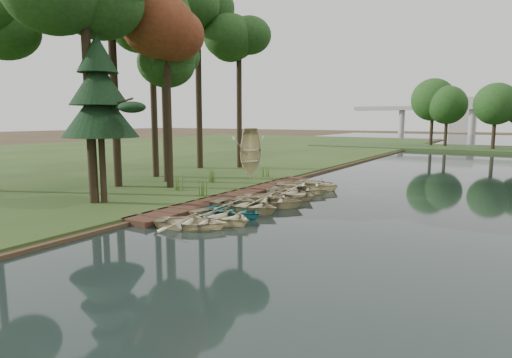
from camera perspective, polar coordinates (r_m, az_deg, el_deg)
The scene contains 26 objects.
ground at distance 24.15m, azimuth 0.74°, elevation -2.92°, with size 300.00×300.00×0.00m, color #3D2F1D.
boardwalk at distance 24.96m, azimuth -2.42°, elevation -2.22°, with size 1.60×16.00×0.30m, color #3A2216.
peninsula at distance 70.61m, azimuth 28.21°, elevation 3.52°, with size 50.00×14.00×0.45m, color #2D441E.
far_trees at distance 70.78m, azimuth 25.82°, elevation 8.71°, with size 45.60×5.60×8.80m.
building_b at distance 166.25m, azimuth 25.91°, elevation 7.69°, with size 8.00×8.00×12.00m, color #A5A5A0.
rowboat_0 at distance 18.12m, azimuth -8.62°, elevation -5.51°, with size 2.20×3.08×0.64m, color beige.
rowboat_1 at distance 18.99m, azimuth -4.76°, elevation -4.74°, with size 2.38×3.34×0.69m, color beige.
rowboat_2 at distance 20.11m, azimuth -3.16°, elevation -4.10°, with size 2.16×3.03×0.63m, color teal.
rowboat_3 at distance 21.07m, azimuth -1.56°, elevation -3.32°, with size 2.67×3.74×0.78m, color beige.
rowboat_4 at distance 22.20m, azimuth 1.63°, elevation -2.76°, with size 2.62×3.67×0.76m, color beige.
rowboat_5 at distance 23.44m, azimuth 2.31°, elevation -2.28°, with size 2.37×3.32×0.69m, color beige.
rowboat_6 at distance 24.68m, azimuth 4.71°, elevation -1.75°, with size 2.46×3.45×0.71m, color beige.
rowboat_7 at distance 26.00m, azimuth 5.68°, elevation -1.28°, with size 2.43×3.40×0.70m, color beige.
rowboat_8 at distance 27.37m, azimuth 6.81°, elevation -0.72°, with size 2.78×3.89×0.81m, color beige.
rowboat_9 at distance 28.55m, azimuth 8.16°, elevation -0.48°, with size 2.46×3.45×0.71m, color beige.
stored_rowboat at distance 30.94m, azimuth -0.81°, elevation 0.76°, with size 2.59×3.63×0.75m, color beige.
tree_2 at distance 27.73m, azimuth -11.92°, elevation 18.39°, with size 4.23×4.23×11.28m.
tree_3 at distance 33.31m, azimuth -13.80°, elevation 19.39°, with size 4.96×4.96×13.21m.
tree_4 at distance 30.17m, azimuth -12.23°, elevation 15.62°, with size 3.94×3.94×10.15m.
tree_5 at distance 38.95m, azimuth -7.85°, elevation 21.92°, with size 5.79×5.79×16.30m.
tree_6 at distance 38.50m, azimuth -2.30°, elevation 17.76°, with size 4.45×4.45×12.86m.
pine_tree at distance 23.17m, azimuth -20.18°, elevation 10.28°, with size 3.80×3.80×8.45m.
reeds_0 at distance 24.24m, azimuth -7.08°, elevation -0.98°, with size 0.60×0.60×1.04m, color #3F661E.
reeds_1 at distance 26.29m, azimuth -10.21°, elevation -0.42°, with size 0.60×0.60×0.96m, color #3F661E.
reeds_2 at distance 29.29m, azimuth -6.17°, elevation 0.68°, with size 0.60×0.60×1.13m, color #3F661E.
reeds_3 at distance 32.00m, azimuth 1.27°, elevation 1.10°, with size 0.60×0.60×0.87m, color #3F661E.
Camera 1 is at (12.15, -20.36, 4.57)m, focal length 30.00 mm.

